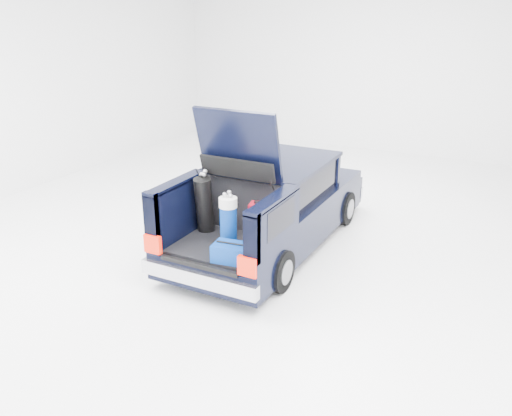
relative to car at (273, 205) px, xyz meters
The scene contains 6 objects.
ground 0.68m from the car, 90.00° to the right, with size 14.00×14.00×0.00m, color white.
car is the anchor object (origin of this frame).
red_suitcase 1.27m from the car, 71.69° to the right, with size 0.39×0.30×0.58m.
black_golf_bag 1.44m from the car, 110.98° to the right, with size 0.33×0.41×0.95m.
blue_golf_bag 1.69m from the car, 85.91° to the right, with size 0.27×0.27×0.85m.
blue_duffel 2.03m from the car, 79.69° to the right, with size 0.54×0.39×0.26m.
Camera 1 is at (3.65, -7.51, 3.81)m, focal length 38.00 mm.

